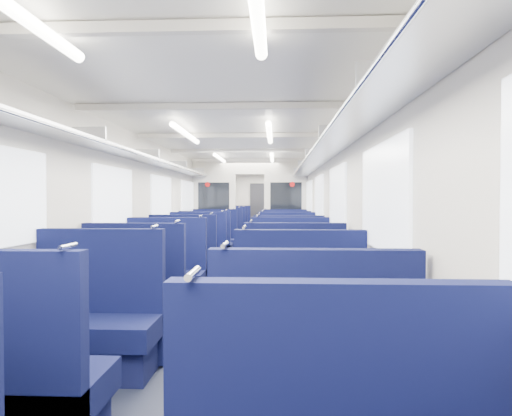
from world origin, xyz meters
name	(u,v)px	position (x,y,z in m)	size (l,w,h in m)	color
floor	(242,273)	(0.00, 0.00, 0.00)	(2.80, 18.00, 0.01)	black
ceiling	(242,149)	(0.00, 0.00, 2.35)	(2.80, 18.00, 0.01)	silver
wall_left	(169,211)	(-1.40, 0.00, 1.18)	(0.02, 18.00, 2.35)	beige
dado_left	(170,254)	(-1.39, 0.00, 0.35)	(0.03, 17.90, 0.70)	black
wall_right	(317,211)	(1.40, 0.00, 1.18)	(0.02, 18.00, 2.35)	beige
dado_right	(316,255)	(1.39, 0.00, 0.35)	(0.03, 17.90, 0.70)	black
wall_far	(260,205)	(0.00, 9.00, 1.18)	(2.80, 0.02, 2.35)	beige
luggage_rack_left	(178,169)	(-1.21, 0.00, 1.97)	(0.36, 17.40, 0.18)	#B2B5BA
luggage_rack_right	(307,168)	(1.21, 0.00, 1.97)	(0.36, 17.40, 0.18)	#B2B5BA
windows	(240,198)	(0.00, -0.46, 1.42)	(2.78, 15.60, 0.75)	white
ceiling_fittings	(241,150)	(0.00, -0.26, 2.29)	(2.70, 16.06, 0.11)	beige
end_door	(260,209)	(0.00, 8.94, 1.00)	(0.75, 0.06, 2.00)	black
bulkhead	(250,206)	(0.00, 2.41, 1.23)	(2.80, 0.10, 2.35)	beige
seat_5	(312,392)	(0.83, -5.96, 0.37)	(1.06, 0.59, 1.19)	#0C113C
seat_6	(95,327)	(-0.83, -4.83, 0.37)	(1.06, 0.59, 1.19)	#0C113C
seat_7	(301,332)	(0.83, -4.89, 0.37)	(1.06, 0.59, 1.19)	#0C113C
seat_8	(139,296)	(-0.83, -3.68, 0.37)	(1.06, 0.59, 1.19)	#0C113C
seat_9	(294,295)	(0.83, -3.56, 0.37)	(1.06, 0.59, 1.19)	#0C113C
seat_10	(164,278)	(-0.83, -2.59, 0.37)	(1.06, 0.59, 1.19)	#0C113C
seat_11	(290,276)	(0.83, -2.41, 0.37)	(1.06, 0.59, 1.19)	#0C113C
seat_12	(185,263)	(-0.83, -1.28, 0.37)	(1.06, 0.59, 1.19)	#0C113C
seat_13	(288,266)	(0.83, -1.48, 0.37)	(1.06, 0.59, 1.19)	#0C113C
seat_14	(197,255)	(-0.83, -0.20, 0.37)	(1.06, 0.59, 1.19)	#0C113C
seat_15	(287,256)	(0.83, -0.23, 0.37)	(1.06, 0.59, 1.19)	#0C113C
seat_16	(206,248)	(-0.83, 0.85, 0.37)	(1.06, 0.59, 1.19)	#0C113C
seat_17	(285,248)	(0.83, 0.94, 0.37)	(1.06, 0.59, 1.19)	#0C113C
seat_18	(214,243)	(-0.83, 2.11, 0.37)	(1.06, 0.59, 1.19)	#0C113C
seat_19	(284,243)	(0.83, 1.96, 0.37)	(1.06, 0.59, 1.19)	#0C113C
seat_20	(224,236)	(-0.83, 4.02, 0.37)	(1.06, 0.59, 1.19)	#0C113C
seat_21	(283,236)	(0.83, 4.04, 0.37)	(1.06, 0.59, 1.19)	#0C113C
seat_22	(228,233)	(-0.83, 5.22, 0.37)	(1.06, 0.59, 1.19)	#0C113C
seat_23	(282,233)	(0.83, 5.26, 0.37)	(1.06, 0.59, 1.19)	#0C113C
seat_24	(232,230)	(-0.83, 6.32, 0.37)	(1.06, 0.59, 1.19)	#0C113C
seat_25	(282,230)	(0.83, 6.30, 0.37)	(1.06, 0.59, 1.19)	#0C113C
seat_26	(235,227)	(-0.83, 7.63, 0.37)	(1.06, 0.59, 1.19)	#0C113C
seat_27	(281,228)	(0.83, 7.57, 0.37)	(1.06, 0.59, 1.19)	#0C113C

